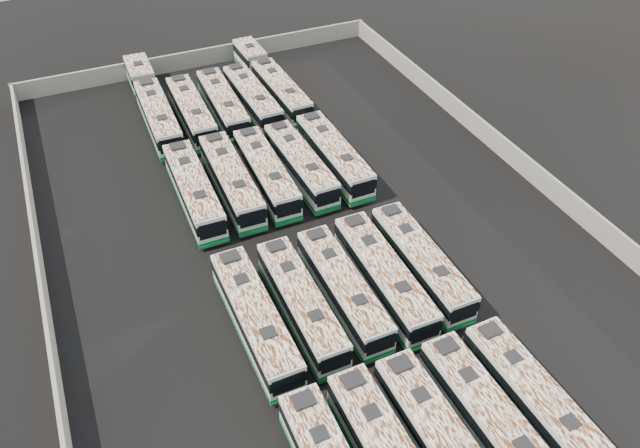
{
  "coord_description": "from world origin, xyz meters",
  "views": [
    {
      "loc": [
        -16.3,
        -36.89,
        36.3
      ],
      "look_at": [
        0.21,
        0.1,
        1.6
      ],
      "focal_mm": 35.0,
      "sensor_mm": 36.0,
      "label": 1
    }
  ],
  "objects_px": {
    "bus_midfront_far_left": "(255,319)",
    "bus_back_far_left": "(152,103)",
    "bus_back_left": "(192,112)",
    "bus_midback_left": "(232,181)",
    "bus_midback_far_right": "(334,156)",
    "bus_midback_far_left": "(194,191)",
    "bus_midfront_left": "(301,304)",
    "bus_midback_right": "(301,165)",
    "bus_front_right": "(490,422)",
    "bus_midfront_far_right": "(421,263)",
    "bus_back_center": "(223,105)",
    "bus_midfront_center": "(343,289)",
    "bus_midfront_right": "(384,277)",
    "bus_midback_center": "(266,173)",
    "bus_front_far_right": "(535,401)",
    "bus_back_far_right": "(271,80)",
    "bus_front_center": "(442,444)",
    "bus_back_right": "(253,99)"
  },
  "relations": [
    {
      "from": "bus_midfront_far_left",
      "to": "bus_back_far_left",
      "type": "height_order",
      "value": "bus_midfront_far_left"
    },
    {
      "from": "bus_back_left",
      "to": "bus_midback_left",
      "type": "bearing_deg",
      "value": -88.87
    },
    {
      "from": "bus_midback_far_right",
      "to": "bus_back_far_left",
      "type": "bearing_deg",
      "value": 128.2
    },
    {
      "from": "bus_midback_far_left",
      "to": "bus_back_left",
      "type": "height_order",
      "value": "bus_midback_far_left"
    },
    {
      "from": "bus_midfront_left",
      "to": "bus_back_left",
      "type": "xyz_separation_m",
      "value": [
        -0.09,
        30.34,
        0.02
      ]
    },
    {
      "from": "bus_midfront_far_left",
      "to": "bus_midback_right",
      "type": "height_order",
      "value": "bus_midfront_far_left"
    },
    {
      "from": "bus_front_right",
      "to": "bus_midfront_far_right",
      "type": "height_order",
      "value": "bus_front_right"
    },
    {
      "from": "bus_midfront_left",
      "to": "bus_midback_right",
      "type": "relative_size",
      "value": 0.99
    },
    {
      "from": "bus_midback_far_left",
      "to": "bus_back_center",
      "type": "xyz_separation_m",
      "value": [
        7.07,
        13.89,
        -0.04
      ]
    },
    {
      "from": "bus_midfront_far_left",
      "to": "bus_midfront_center",
      "type": "height_order",
      "value": "bus_midfront_far_left"
    },
    {
      "from": "bus_midfront_right",
      "to": "bus_midback_far_left",
      "type": "distance_m",
      "value": 19.69
    },
    {
      "from": "bus_midback_center",
      "to": "bus_back_left",
      "type": "xyz_separation_m",
      "value": [
        -3.42,
        13.84,
        -0.01
      ]
    },
    {
      "from": "bus_front_right",
      "to": "bus_midback_right",
      "type": "relative_size",
      "value": 1.01
    },
    {
      "from": "bus_midback_far_left",
      "to": "bus_back_center",
      "type": "height_order",
      "value": "bus_midback_far_left"
    },
    {
      "from": "bus_front_far_right",
      "to": "bus_back_far_right",
      "type": "relative_size",
      "value": 0.65
    },
    {
      "from": "bus_midback_far_left",
      "to": "bus_back_far_left",
      "type": "distance_m",
      "value": 17.37
    },
    {
      "from": "bus_midback_far_left",
      "to": "bus_back_far_right",
      "type": "xyz_separation_m",
      "value": [
        13.89,
        17.22,
        -0.09
      ]
    },
    {
      "from": "bus_midback_center",
      "to": "bus_back_center",
      "type": "xyz_separation_m",
      "value": [
        0.12,
        13.96,
        0.0
      ]
    },
    {
      "from": "bus_back_center",
      "to": "bus_front_center",
      "type": "bearing_deg",
      "value": -88.66
    },
    {
      "from": "bus_midfront_left",
      "to": "bus_back_right",
      "type": "distance_m",
      "value": 31.16
    },
    {
      "from": "bus_back_center",
      "to": "bus_back_far_left",
      "type": "bearing_deg",
      "value": 155.14
    },
    {
      "from": "bus_front_center",
      "to": "bus_midback_right",
      "type": "bearing_deg",
      "value": 82.89
    },
    {
      "from": "bus_midback_left",
      "to": "bus_midback_center",
      "type": "distance_m",
      "value": 3.37
    },
    {
      "from": "bus_midback_center",
      "to": "bus_midback_right",
      "type": "distance_m",
      "value": 3.49
    },
    {
      "from": "bus_midfront_center",
      "to": "bus_back_far_left",
      "type": "distance_m",
      "value": 34.61
    },
    {
      "from": "bus_midfront_left",
      "to": "bus_midfront_right",
      "type": "xyz_separation_m",
      "value": [
        6.89,
        -0.07,
        0.06
      ]
    },
    {
      "from": "bus_midback_left",
      "to": "bus_back_center",
      "type": "relative_size",
      "value": 1.02
    },
    {
      "from": "bus_midfront_far_left",
      "to": "bus_back_center",
      "type": "bearing_deg",
      "value": 76.42
    },
    {
      "from": "bus_back_left",
      "to": "bus_back_far_right",
      "type": "height_order",
      "value": "bus_back_left"
    },
    {
      "from": "bus_back_left",
      "to": "bus_midfront_far_left",
      "type": "bearing_deg",
      "value": -95.75
    },
    {
      "from": "bus_front_center",
      "to": "bus_back_right",
      "type": "bearing_deg",
      "value": 84.89
    },
    {
      "from": "bus_back_right",
      "to": "bus_back_far_right",
      "type": "height_order",
      "value": "bus_back_right"
    },
    {
      "from": "bus_midfront_far_right",
      "to": "bus_midfront_right",
      "type": "bearing_deg",
      "value": -175.63
    },
    {
      "from": "bus_front_right",
      "to": "bus_midfront_right",
      "type": "distance_m",
      "value": 13.77
    },
    {
      "from": "bus_midback_far_left",
      "to": "bus_midback_right",
      "type": "relative_size",
      "value": 1.04
    },
    {
      "from": "bus_midfront_right",
      "to": "bus_midback_left",
      "type": "distance_m",
      "value": 18.09
    },
    {
      "from": "bus_midfront_far_right",
      "to": "bus_midback_far_left",
      "type": "height_order",
      "value": "bus_midback_far_left"
    },
    {
      "from": "bus_back_center",
      "to": "bus_back_right",
      "type": "bearing_deg",
      "value": 0.26
    },
    {
      "from": "bus_back_far_left",
      "to": "bus_back_left",
      "type": "relative_size",
      "value": 1.6
    },
    {
      "from": "bus_midfront_left",
      "to": "bus_back_far_right",
      "type": "distance_m",
      "value": 35.32
    },
    {
      "from": "bus_front_right",
      "to": "bus_midback_far_right",
      "type": "relative_size",
      "value": 0.98
    },
    {
      "from": "bus_midback_center",
      "to": "bus_back_far_left",
      "type": "relative_size",
      "value": 0.63
    },
    {
      "from": "bus_front_far_right",
      "to": "bus_midfront_right",
      "type": "height_order",
      "value": "bus_midfront_right"
    },
    {
      "from": "bus_midfront_left",
      "to": "bus_back_far_left",
      "type": "bearing_deg",
      "value": 96.18
    },
    {
      "from": "bus_midback_left",
      "to": "bus_back_far_right",
      "type": "distance_m",
      "value": 20.01
    },
    {
      "from": "bus_back_right",
      "to": "bus_midback_right",
      "type": "bearing_deg",
      "value": -91.18
    },
    {
      "from": "bus_midfront_far_right",
      "to": "bus_back_left",
      "type": "distance_m",
      "value": 31.94
    },
    {
      "from": "bus_midback_right",
      "to": "bus_back_far_right",
      "type": "xyz_separation_m",
      "value": [
        3.44,
        17.33,
        -0.02
      ]
    },
    {
      "from": "bus_midback_center",
      "to": "bus_back_right",
      "type": "height_order",
      "value": "bus_midback_center"
    },
    {
      "from": "bus_front_right",
      "to": "bus_back_center",
      "type": "bearing_deg",
      "value": 93.38
    }
  ]
}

